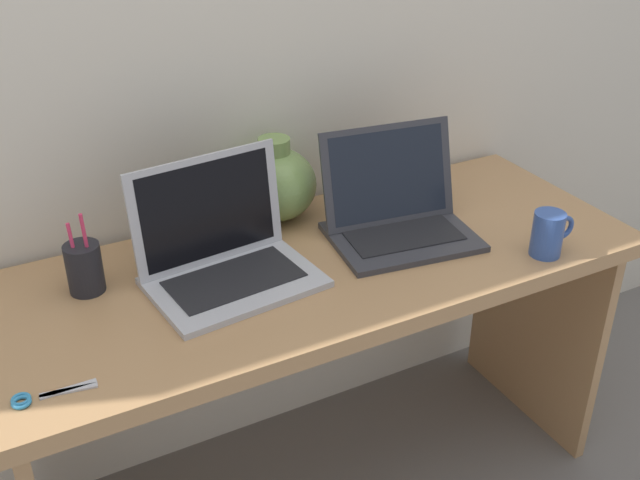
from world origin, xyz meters
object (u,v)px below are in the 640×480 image
Objects in this scene: laptop_right at (395,208)px; pen_cup at (84,268)px; green_vase at (275,183)px; coffee_mug at (549,234)px; scissors at (38,397)px; laptop_left at (222,248)px.

pen_cup is (-0.72, 0.09, -0.01)m from laptop_right.
coffee_mug is (0.47, -0.46, -0.04)m from green_vase.
coffee_mug is at bearing -45.39° from laptop_right.
green_vase is at bearing 32.93° from scissors.
green_vase is 0.52m from pen_cup.
laptop_left is at bearing 159.16° from coffee_mug.
pen_cup is 1.28× the size of scissors.
scissors is at bearing -147.07° from green_vase.
pen_cup is at bearing 160.68° from coffee_mug.
laptop_right reaches higher than scissors.
laptop_right reaches higher than green_vase.
pen_cup is 0.35m from scissors.
laptop_left is 2.00× the size of pen_cup.
pen_cup is at bearing 62.76° from scissors.
scissors is (-0.88, -0.22, -0.06)m from laptop_right.
green_vase is 1.87× the size of coffee_mug.
green_vase is 1.44× the size of scissors.
pen_cup is at bearing 173.17° from laptop_right.
green_vase reaches higher than coffee_mug.
pen_cup is (-0.97, 0.34, 0.00)m from coffee_mug.
laptop_right is at bearing 134.61° from coffee_mug.
laptop_left is at bearing 27.78° from scissors.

